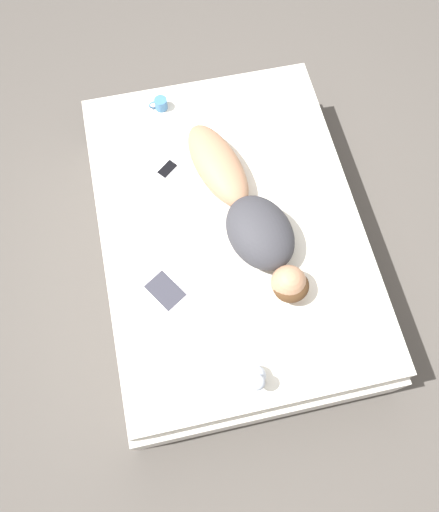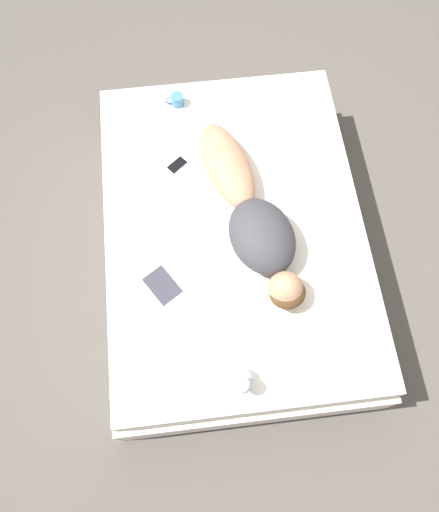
{
  "view_description": "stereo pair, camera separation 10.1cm",
  "coord_description": "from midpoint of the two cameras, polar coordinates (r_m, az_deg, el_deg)",
  "views": [
    {
      "loc": [
        0.33,
        1.23,
        3.08
      ],
      "look_at": [
        0.11,
        0.21,
        0.55
      ],
      "focal_mm": 35.0,
      "sensor_mm": 36.0,
      "label": 1
    },
    {
      "loc": [
        0.23,
        1.24,
        3.08
      ],
      "look_at": [
        0.11,
        0.21,
        0.55
      ],
      "focal_mm": 35.0,
      "sensor_mm": 36.0,
      "label": 2
    }
  ],
  "objects": [
    {
      "name": "ground_plane",
      "position": [
        3.33,
        2.29,
        -0.07
      ],
      "size": [
        12.0,
        12.0,
        0.0
      ],
      "primitive_type": "plane",
      "color": "#4C4742"
    },
    {
      "name": "bed",
      "position": [
        3.1,
        2.46,
        1.65
      ],
      "size": [
        1.54,
        2.15,
        0.5
      ],
      "color": "beige",
      "rests_on": "ground_plane"
    },
    {
      "name": "person",
      "position": [
        2.78,
        4.78,
        4.48
      ],
      "size": [
        0.55,
        1.25,
        0.23
      ],
      "rotation": [
        0.0,
        0.0,
        0.26
      ],
      "color": "#A37556",
      "rests_on": "bed"
    },
    {
      "name": "open_magazine",
      "position": [
        2.75,
        -3.84,
        -2.2
      ],
      "size": [
        0.51,
        0.47,
        0.01
      ],
      "rotation": [
        0.0,
        0.0,
        0.57
      ],
      "color": "white",
      "rests_on": "bed"
    },
    {
      "name": "coffee_mug",
      "position": [
        3.31,
        -3.98,
        17.35
      ],
      "size": [
        0.12,
        0.08,
        0.08
      ],
      "color": "teal",
      "rests_on": "bed"
    },
    {
      "name": "cell_phone",
      "position": [
        3.06,
        -3.9,
        10.26
      ],
      "size": [
        0.16,
        0.15,
        0.01
      ],
      "rotation": [
        0.0,
        0.0,
        -0.89
      ],
      "color": "silver",
      "rests_on": "bed"
    },
    {
      "name": "plush_toy",
      "position": [
        2.54,
        3.73,
        -14.08
      ],
      "size": [
        0.12,
        0.14,
        0.17
      ],
      "color": "#B2BCCC",
      "rests_on": "bed"
    }
  ]
}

